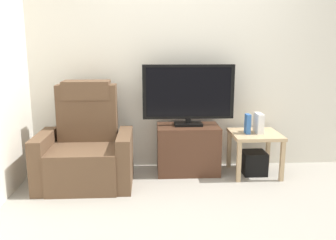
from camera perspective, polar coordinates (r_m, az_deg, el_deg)
The scene contains 9 objects.
ground_plane at distance 3.48m, azimuth 5.07°, elevation -13.07°, with size 6.40×6.40×0.00m, color #9E998E.
wall_back at distance 4.27m, azimuth 3.25°, elevation 9.73°, with size 6.40×0.06×2.60m, color silver.
tv_stand at distance 4.16m, azimuth 3.19°, elevation -4.62°, with size 0.71×0.44×0.56m.
television at distance 4.04m, azimuth 3.27°, elevation 4.21°, with size 1.03×0.20×0.69m.
recliner_armchair at distance 3.93m, azimuth -12.94°, elevation -4.53°, with size 0.98×0.78×1.08m.
side_table at distance 4.19m, azimuth 13.69°, elevation -3.04°, with size 0.54×0.54×0.49m.
subwoofer_box at distance 4.26m, azimuth 13.51°, elevation -6.62°, with size 0.26×0.26×0.26m, color black.
book_upright at distance 4.09m, azimuth 12.56°, elevation -0.61°, with size 0.05×0.11×0.22m, color #3366B2.
game_console at distance 4.16m, azimuth 14.24°, elevation -0.48°, with size 0.07×0.20×0.22m, color white.
Camera 1 is at (-0.47, -3.11, 1.48)m, focal length 38.27 mm.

